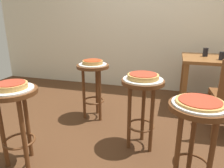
% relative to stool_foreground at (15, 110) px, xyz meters
% --- Properties ---
extents(ground_plane, '(6.00, 6.00, 0.00)m').
position_rel_stool_foreground_xyz_m(ground_plane, '(0.79, 0.79, -0.51)').
color(ground_plane, '#4C2D19').
extents(back_wall, '(6.00, 0.10, 3.00)m').
position_rel_stool_foreground_xyz_m(back_wall, '(0.79, 2.44, 0.99)').
color(back_wall, beige).
rests_on(back_wall, ground_plane).
extents(stool_foreground, '(0.39, 0.39, 0.69)m').
position_rel_stool_foreground_xyz_m(stool_foreground, '(0.00, 0.00, 0.00)').
color(stool_foreground, '#5B3319').
rests_on(stool_foreground, ground_plane).
extents(serving_plate_foreground, '(0.34, 0.34, 0.01)m').
position_rel_stool_foreground_xyz_m(serving_plate_foreground, '(0.00, 0.00, 0.18)').
color(serving_plate_foreground, white).
rests_on(serving_plate_foreground, stool_foreground).
extents(pizza_foreground, '(0.25, 0.25, 0.05)m').
position_rel_stool_foreground_xyz_m(pizza_foreground, '(0.00, 0.00, 0.21)').
color(pizza_foreground, tan).
rests_on(pizza_foreground, serving_plate_foreground).
extents(stool_middle, '(0.39, 0.39, 0.69)m').
position_rel_stool_foreground_xyz_m(stool_middle, '(1.37, 0.10, 0.00)').
color(stool_middle, '#5B3319').
rests_on(stool_middle, ground_plane).
extents(serving_plate_middle, '(0.35, 0.35, 0.01)m').
position_rel_stool_foreground_xyz_m(serving_plate_middle, '(1.37, 0.10, 0.18)').
color(serving_plate_middle, silver).
rests_on(serving_plate_middle, stool_middle).
extents(pizza_middle, '(0.30, 0.30, 0.02)m').
position_rel_stool_foreground_xyz_m(pizza_middle, '(1.37, 0.10, 0.20)').
color(pizza_middle, tan).
rests_on(pizza_middle, serving_plate_middle).
extents(stool_leftside, '(0.39, 0.39, 0.69)m').
position_rel_stool_foreground_xyz_m(stool_leftside, '(0.94, 0.56, 0.00)').
color(stool_leftside, '#5B3319').
rests_on(stool_leftside, ground_plane).
extents(serving_plate_leftside, '(0.36, 0.36, 0.01)m').
position_rel_stool_foreground_xyz_m(serving_plate_leftside, '(0.94, 0.56, 0.18)').
color(serving_plate_leftside, white).
rests_on(serving_plate_leftside, stool_leftside).
extents(pizza_leftside, '(0.28, 0.28, 0.05)m').
position_rel_stool_foreground_xyz_m(pizza_leftside, '(0.94, 0.56, 0.21)').
color(pizza_leftside, tan).
rests_on(pizza_leftside, serving_plate_leftside).
extents(stool_rear, '(0.39, 0.39, 0.69)m').
position_rel_stool_foreground_xyz_m(stool_rear, '(0.27, 1.03, 0.00)').
color(stool_rear, '#5B3319').
rests_on(stool_rear, ground_plane).
extents(serving_plate_rear, '(0.33, 0.33, 0.01)m').
position_rel_stool_foreground_xyz_m(serving_plate_rear, '(0.27, 1.03, 0.18)').
color(serving_plate_rear, white).
rests_on(serving_plate_rear, stool_rear).
extents(pizza_rear, '(0.24, 0.24, 0.05)m').
position_rel_stool_foreground_xyz_m(pizza_rear, '(0.27, 1.03, 0.21)').
color(pizza_rear, '#B78442').
rests_on(pizza_rear, serving_plate_rear).
extents(dining_table, '(1.06, 0.73, 0.72)m').
position_rel_stool_foreground_xyz_m(dining_table, '(1.83, 1.76, 0.10)').
color(dining_table, brown).
rests_on(dining_table, ground_plane).
extents(cup_near_edge, '(0.08, 0.08, 0.10)m').
position_rel_stool_foreground_xyz_m(cup_near_edge, '(1.77, 1.62, 0.26)').
color(cup_near_edge, black).
rests_on(cup_near_edge, dining_table).
extents(cup_far_edge, '(0.07, 0.07, 0.11)m').
position_rel_stool_foreground_xyz_m(cup_far_edge, '(1.60, 1.83, 0.27)').
color(cup_far_edge, black).
rests_on(cup_far_edge, dining_table).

